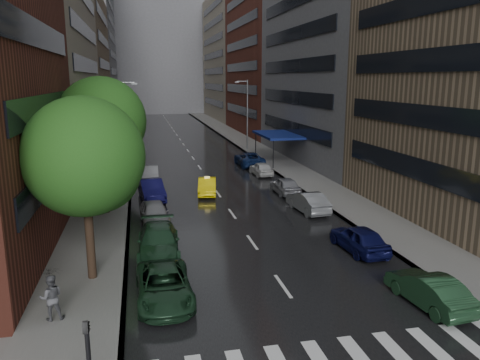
# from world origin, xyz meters

# --- Properties ---
(ground) EXTENTS (220.00, 220.00, 0.00)m
(ground) POSITION_xyz_m (0.00, 0.00, 0.00)
(ground) COLOR gray
(ground) RESTS_ON ground
(road) EXTENTS (14.00, 140.00, 0.01)m
(road) POSITION_xyz_m (0.00, 50.00, 0.01)
(road) COLOR black
(road) RESTS_ON ground
(sidewalk_left) EXTENTS (4.00, 140.00, 0.15)m
(sidewalk_left) POSITION_xyz_m (-9.00, 50.00, 0.07)
(sidewalk_left) COLOR gray
(sidewalk_left) RESTS_ON ground
(sidewalk_right) EXTENTS (4.00, 140.00, 0.15)m
(sidewalk_right) POSITION_xyz_m (9.00, 50.00, 0.07)
(sidewalk_right) COLOR gray
(sidewalk_right) RESTS_ON ground
(buildings_left) EXTENTS (8.00, 108.00, 38.00)m
(buildings_left) POSITION_xyz_m (-15.00, 58.79, 15.99)
(buildings_left) COLOR maroon
(buildings_left) RESTS_ON ground
(buildings_right) EXTENTS (8.05, 109.10, 36.00)m
(buildings_right) POSITION_xyz_m (15.00, 56.70, 15.03)
(buildings_right) COLOR #937A5B
(buildings_right) RESTS_ON ground
(building_far) EXTENTS (40.00, 14.00, 32.00)m
(building_far) POSITION_xyz_m (0.00, 118.00, 16.00)
(building_far) COLOR slate
(building_far) RESTS_ON ground
(tree_near) EXTENTS (5.41, 5.41, 8.63)m
(tree_near) POSITION_xyz_m (-8.60, 6.53, 5.90)
(tree_near) COLOR #382619
(tree_near) RESTS_ON ground
(tree_mid) EXTENTS (5.96, 5.96, 9.50)m
(tree_mid) POSITION_xyz_m (-8.60, 17.76, 6.51)
(tree_mid) COLOR #382619
(tree_mid) RESTS_ON ground
(tree_far) EXTENTS (5.66, 5.66, 9.02)m
(tree_far) POSITION_xyz_m (-8.60, 30.15, 6.17)
(tree_far) COLOR #382619
(tree_far) RESTS_ON ground
(taxi) EXTENTS (2.05, 4.25, 1.34)m
(taxi) POSITION_xyz_m (-0.90, 22.00, 0.67)
(taxi) COLOR yellow
(taxi) RESTS_ON ground
(parked_cars_left) EXTENTS (2.39, 28.56, 1.60)m
(parked_cars_left) POSITION_xyz_m (-5.40, 13.84, 0.75)
(parked_cars_left) COLOR #193721
(parked_cars_left) RESTS_ON ground
(parked_cars_right) EXTENTS (2.58, 37.63, 1.51)m
(parked_cars_right) POSITION_xyz_m (5.40, 20.08, 0.73)
(parked_cars_right) COLOR #1A3A22
(parked_cars_right) RESTS_ON ground
(ped_black_umbrella) EXTENTS (0.96, 0.98, 2.09)m
(ped_black_umbrella) POSITION_xyz_m (-9.75, 2.75, 1.38)
(ped_black_umbrella) COLOR #515156
(ped_black_umbrella) RESTS_ON sidewalk_left
(street_lamp_left) EXTENTS (1.74, 0.22, 9.00)m
(street_lamp_left) POSITION_xyz_m (-7.72, 30.00, 4.89)
(street_lamp_left) COLOR gray
(street_lamp_left) RESTS_ON sidewalk_left
(street_lamp_right) EXTENTS (1.74, 0.22, 9.00)m
(street_lamp_right) POSITION_xyz_m (7.72, 45.00, 4.89)
(street_lamp_right) COLOR gray
(street_lamp_right) RESTS_ON sidewalk_right
(awning) EXTENTS (4.00, 8.00, 3.12)m
(awning) POSITION_xyz_m (8.98, 35.00, 3.13)
(awning) COLOR navy
(awning) RESTS_ON sidewalk_right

